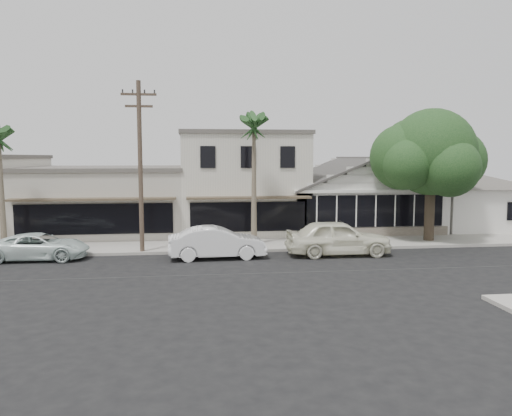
{
  "coord_description": "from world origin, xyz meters",
  "views": [
    {
      "loc": [
        -6.3,
        -21.32,
        5.12
      ],
      "look_at": [
        -2.84,
        6.0,
        2.28
      ],
      "focal_mm": 35.0,
      "sensor_mm": 36.0,
      "label": 1
    }
  ],
  "objects": [
    {
      "name": "shade_tree",
      "position": [
        7.6,
        6.87,
        5.23
      ],
      "size": [
        7.16,
        6.47,
        7.94
      ],
      "rotation": [
        0.0,
        0.0,
        0.03
      ],
      "color": "#423628",
      "rests_on": "ground"
    },
    {
      "name": "utility_pole",
      "position": [
        -9.0,
        5.2,
        4.79
      ],
      "size": [
        1.8,
        0.24,
        9.0
      ],
      "color": "brown",
      "rests_on": "ground"
    },
    {
      "name": "side_cottage",
      "position": [
        13.2,
        11.5,
        1.5
      ],
      "size": [
        6.0,
        6.0,
        3.0
      ],
      "primitive_type": "cube",
      "color": "white",
      "rests_on": "ground"
    },
    {
      "name": "palm_east",
      "position": [
        -2.89,
        6.52,
        6.77
      ],
      "size": [
        2.92,
        2.92,
        7.88
      ],
      "color": "#726651",
      "rests_on": "ground"
    },
    {
      "name": "row_building_near",
      "position": [
        -3.0,
        13.5,
        3.25
      ],
      "size": [
        8.0,
        10.0,
        6.5
      ],
      "primitive_type": "cube",
      "color": "silver",
      "rests_on": "ground"
    },
    {
      "name": "sidewalk_north",
      "position": [
        -8.0,
        6.75,
        0.07
      ],
      "size": [
        90.0,
        3.5,
        0.15
      ],
      "primitive_type": "cube",
      "color": "#9E9991",
      "rests_on": "ground"
    },
    {
      "name": "corner_shop",
      "position": [
        5.0,
        12.47,
        2.62
      ],
      "size": [
        10.4,
        8.6,
        5.1
      ],
      "color": "white",
      "rests_on": "ground"
    },
    {
      "name": "car_2",
      "position": [
        -13.93,
        4.37,
        0.66
      ],
      "size": [
        4.83,
        2.37,
        1.32
      ],
      "primitive_type": "imported",
      "rotation": [
        0.0,
        0.0,
        1.53
      ],
      "color": "silver",
      "rests_on": "ground"
    },
    {
      "name": "ground",
      "position": [
        0.0,
        0.0,
        0.0
      ],
      "size": [
        140.0,
        140.0,
        0.0
      ],
      "primitive_type": "plane",
      "color": "black",
      "rests_on": "ground"
    },
    {
      "name": "car_1",
      "position": [
        -5.13,
        3.58,
        0.8
      ],
      "size": [
        4.96,
        1.94,
        1.61
      ],
      "primitive_type": "imported",
      "rotation": [
        0.0,
        0.0,
        1.62
      ],
      "color": "white",
      "rests_on": "ground"
    },
    {
      "name": "row_building_midnear",
      "position": [
        -12.0,
        13.5,
        2.1
      ],
      "size": [
        10.0,
        10.0,
        4.2
      ],
      "primitive_type": "cube",
      "color": "beige",
      "rests_on": "ground"
    },
    {
      "name": "car_0",
      "position": [
        1.17,
        3.62,
        0.92
      ],
      "size": [
        5.45,
        2.24,
        1.85
      ],
      "primitive_type": "imported",
      "rotation": [
        0.0,
        0.0,
        1.56
      ],
      "color": "white",
      "rests_on": "ground"
    }
  ]
}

